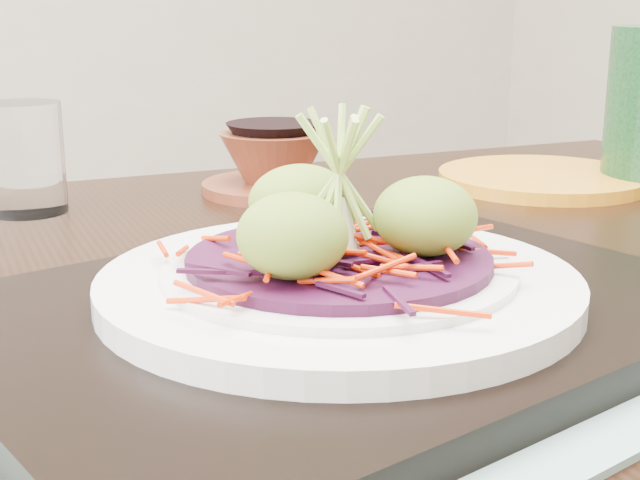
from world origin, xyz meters
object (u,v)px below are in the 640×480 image
water_glass (25,158)px  terracotta_bowl_set (274,166)px  white_plate (339,283)px  yellow_plate (542,178)px  dining_table (268,438)px  serving_tray (338,314)px

water_glass → terracotta_bowl_set: water_glass is taller
white_plate → terracotta_bowl_set: bearing=67.9°
terracotta_bowl_set → yellow_plate: size_ratio=0.89×
terracotta_bowl_set → white_plate: bearing=-112.1°
dining_table → yellow_plate: bearing=28.8°
dining_table → serving_tray: 0.14m
dining_table → white_plate: bearing=-83.3°
water_glass → dining_table: bearing=-75.3°
white_plate → terracotta_bowl_set: (0.14, 0.35, -0.00)m
terracotta_bowl_set → dining_table: bearing=-118.6°
serving_tray → white_plate: size_ratio=1.54×
yellow_plate → terracotta_bowl_set: bearing=157.9°
serving_tray → terracotta_bowl_set: terracotta_bowl_set is taller
terracotta_bowl_set → serving_tray: bearing=-112.1°
dining_table → terracotta_bowl_set: bearing=67.8°
white_plate → terracotta_bowl_set: 0.38m
white_plate → water_glass: 0.39m
dining_table → white_plate: white_plate is taller
dining_table → yellow_plate: (0.39, 0.16, 0.11)m
dining_table → terracotta_bowl_set: 0.32m
water_glass → yellow_plate: 0.49m
terracotta_bowl_set → yellow_plate: terracotta_bowl_set is taller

